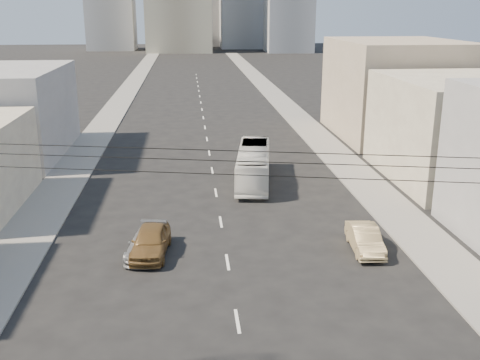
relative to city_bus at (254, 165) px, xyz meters
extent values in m
cube|color=gray|center=(-14.85, 41.58, -1.36)|extent=(3.50, 180.00, 0.12)
cube|color=gray|center=(8.65, 41.58, -1.36)|extent=(3.50, 180.00, 0.12)
cube|color=silver|center=(-3.10, -20.42, -1.42)|extent=(0.15, 2.00, 0.01)
cube|color=silver|center=(-3.10, -14.42, -1.42)|extent=(0.15, 2.00, 0.01)
cube|color=silver|center=(-3.10, -8.42, -1.42)|extent=(0.15, 2.00, 0.01)
cube|color=silver|center=(-3.10, -2.42, -1.42)|extent=(0.15, 2.00, 0.01)
cube|color=silver|center=(-3.10, 3.58, -1.42)|extent=(0.15, 2.00, 0.01)
cube|color=silver|center=(-3.10, 9.58, -1.42)|extent=(0.15, 2.00, 0.01)
cube|color=silver|center=(-3.10, 15.58, -1.42)|extent=(0.15, 2.00, 0.01)
cube|color=silver|center=(-3.10, 21.58, -1.42)|extent=(0.15, 2.00, 0.01)
cube|color=silver|center=(-3.10, 27.58, -1.42)|extent=(0.15, 2.00, 0.01)
cube|color=silver|center=(-3.10, 33.58, -1.42)|extent=(0.15, 2.00, 0.01)
cube|color=silver|center=(-3.10, 39.58, -1.42)|extent=(0.15, 2.00, 0.01)
cube|color=silver|center=(-3.10, 45.58, -1.42)|extent=(0.15, 2.00, 0.01)
cube|color=silver|center=(-3.10, 51.58, -1.42)|extent=(0.15, 2.00, 0.01)
cube|color=silver|center=(-3.10, 57.58, -1.42)|extent=(0.15, 2.00, 0.01)
cube|color=silver|center=(-3.10, 63.58, -1.42)|extent=(0.15, 2.00, 0.01)
cube|color=silver|center=(-3.10, 69.58, -1.42)|extent=(0.15, 2.00, 0.01)
cube|color=silver|center=(-3.10, 75.58, -1.42)|extent=(0.15, 2.00, 0.01)
imported|color=silver|center=(0.00, 0.00, 0.00)|extent=(3.85, 10.45, 2.84)
imported|color=brown|center=(-7.26, -13.01, -0.62)|extent=(2.35, 4.86, 1.60)
imported|color=tan|center=(4.74, -13.60, -0.72)|extent=(1.78, 4.35, 1.40)
imported|color=slate|center=(-7.51, -12.97, -0.78)|extent=(2.43, 4.65, 1.29)
cylinder|color=black|center=(-3.10, -26.92, 7.88)|extent=(23.01, 5.02, 0.02)
cylinder|color=black|center=(-3.10, -26.92, 7.58)|extent=(23.01, 5.02, 0.02)
cylinder|color=black|center=(-3.10, -26.92, 7.18)|extent=(23.01, 5.02, 0.02)
cube|color=#A99C88|center=(16.40, -0.42, 2.58)|extent=(11.00, 14.00, 8.00)
cube|color=tan|center=(16.90, 15.58, 3.58)|extent=(12.00, 16.00, 10.00)
cube|color=gray|center=(26.90, 136.58, 12.58)|extent=(14.00, 14.00, 28.00)
camera|label=1|loc=(-5.01, -42.03, 11.71)|focal=42.00mm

